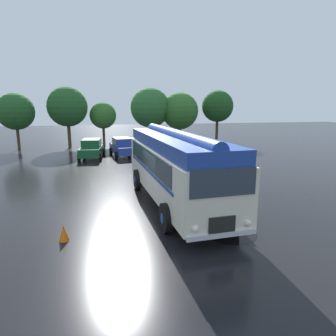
% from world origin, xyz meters
% --- Properties ---
extents(ground_plane, '(120.00, 120.00, 0.00)m').
position_xyz_m(ground_plane, '(0.00, 0.00, 0.00)').
color(ground_plane, black).
extents(vintage_bus, '(3.23, 10.23, 3.49)m').
position_xyz_m(vintage_bus, '(0.67, 0.21, 1.89)').
color(vintage_bus, silver).
rests_on(vintage_bus, ground).
extents(car_near_left, '(2.31, 4.36, 1.66)m').
position_xyz_m(car_near_left, '(-3.43, 13.92, 0.85)').
color(car_near_left, '#144C28').
rests_on(car_near_left, ground).
extents(car_mid_left, '(2.41, 4.40, 1.66)m').
position_xyz_m(car_mid_left, '(-0.67, 14.37, 0.85)').
color(car_mid_left, navy).
rests_on(car_mid_left, ground).
extents(car_mid_right, '(2.15, 4.30, 1.66)m').
position_xyz_m(car_mid_right, '(2.43, 14.71, 0.85)').
color(car_mid_right, '#144C28').
rests_on(car_mid_right, ground).
extents(tree_far_left, '(3.77, 3.77, 5.80)m').
position_xyz_m(tree_far_left, '(-10.92, 20.98, 4.01)').
color(tree_far_left, '#4C3823').
rests_on(tree_far_left, ground).
extents(tree_left_of_centre, '(4.27, 4.27, 6.53)m').
position_xyz_m(tree_left_of_centre, '(-5.87, 21.48, 4.42)').
color(tree_left_of_centre, '#4C3823').
rests_on(tree_left_of_centre, ground).
extents(tree_centre, '(2.95, 2.95, 4.91)m').
position_xyz_m(tree_centre, '(-2.20, 21.88, 3.41)').
color(tree_centre, '#4C3823').
rests_on(tree_centre, ground).
extents(tree_right_of_centre, '(4.65, 4.65, 6.59)m').
position_xyz_m(tree_right_of_centre, '(3.28, 22.60, 4.31)').
color(tree_right_of_centre, '#4C3823').
rests_on(tree_right_of_centre, ground).
extents(tree_far_right, '(4.38, 4.38, 6.08)m').
position_xyz_m(tree_far_right, '(6.83, 22.08, 3.88)').
color(tree_far_right, '#4C3823').
rests_on(tree_far_right, ground).
extents(tree_extra_right, '(3.81, 3.81, 6.35)m').
position_xyz_m(tree_extra_right, '(11.46, 21.96, 4.44)').
color(tree_extra_right, '#4C3823').
rests_on(tree_extra_right, ground).
extents(traffic_cone, '(0.36, 0.36, 0.55)m').
position_xyz_m(traffic_cone, '(-4.05, -2.83, 0.28)').
color(traffic_cone, orange).
rests_on(traffic_cone, ground).
extents(puddle_patch, '(1.89, 1.89, 0.01)m').
position_xyz_m(puddle_patch, '(1.79, -3.60, 0.00)').
color(puddle_patch, black).
rests_on(puddle_patch, ground).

